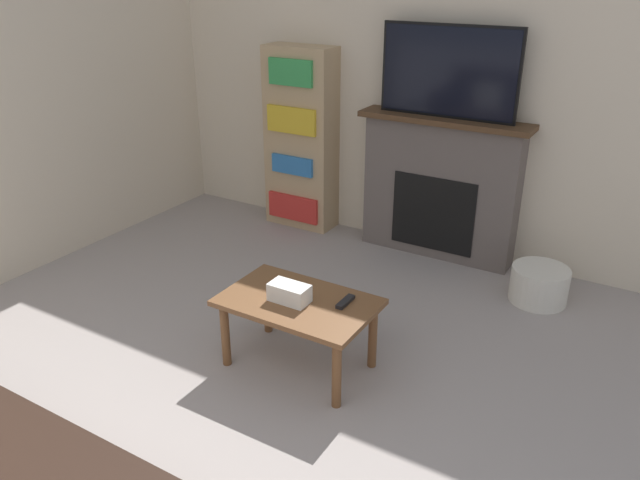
{
  "coord_description": "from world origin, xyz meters",
  "views": [
    {
      "loc": [
        1.64,
        -0.12,
        2.11
      ],
      "look_at": [
        0.03,
        2.56,
        0.7
      ],
      "focal_mm": 35.0,
      "sensor_mm": 36.0,
      "label": 1
    }
  ],
  "objects_px": {
    "bookshelf": "(301,139)",
    "storage_basket": "(539,285)",
    "tv": "(449,72)",
    "fireplace": "(440,187)",
    "coffee_table": "(298,310)"
  },
  "relations": [
    {
      "from": "bookshelf",
      "to": "storage_basket",
      "type": "bearing_deg",
      "value": -9.04
    },
    {
      "from": "tv",
      "to": "storage_basket",
      "type": "bearing_deg",
      "value": -21.11
    },
    {
      "from": "tv",
      "to": "bookshelf",
      "type": "distance_m",
      "value": 1.39
    },
    {
      "from": "fireplace",
      "to": "bookshelf",
      "type": "height_order",
      "value": "bookshelf"
    },
    {
      "from": "tv",
      "to": "bookshelf",
      "type": "xyz_separation_m",
      "value": [
        -1.23,
        -0.0,
        -0.65
      ]
    },
    {
      "from": "bookshelf",
      "to": "fireplace",
      "type": "bearing_deg",
      "value": 1.09
    },
    {
      "from": "coffee_table",
      "to": "storage_basket",
      "type": "xyz_separation_m",
      "value": [
        0.99,
        1.45,
        -0.24
      ]
    },
    {
      "from": "tv",
      "to": "fireplace",
      "type": "bearing_deg",
      "value": 90.0
    },
    {
      "from": "tv",
      "to": "coffee_table",
      "type": "xyz_separation_m",
      "value": [
        -0.11,
        -1.79,
        -1.04
      ]
    },
    {
      "from": "tv",
      "to": "coffee_table",
      "type": "distance_m",
      "value": 2.07
    },
    {
      "from": "coffee_table",
      "to": "bookshelf",
      "type": "xyz_separation_m",
      "value": [
        -1.12,
        1.79,
        0.39
      ]
    },
    {
      "from": "fireplace",
      "to": "coffee_table",
      "type": "relative_size",
      "value": 1.52
    },
    {
      "from": "bookshelf",
      "to": "storage_basket",
      "type": "xyz_separation_m",
      "value": [
        2.1,
        -0.33,
        -0.63
      ]
    },
    {
      "from": "tv",
      "to": "storage_basket",
      "type": "relative_size",
      "value": 2.63
    },
    {
      "from": "tv",
      "to": "bookshelf",
      "type": "height_order",
      "value": "tv"
    }
  ]
}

